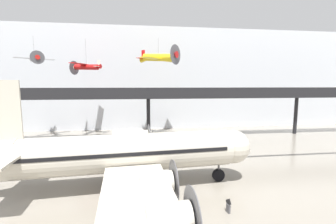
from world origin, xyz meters
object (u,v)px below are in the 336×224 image
at_px(airliner_silver_main, 123,153).
at_px(suspended_plane_silver_racer, 34,57).
at_px(suspended_plane_yellow_lowwing, 158,58).
at_px(suspended_plane_red_highwing, 86,67).
at_px(info_sign_pedestal, 228,207).

height_order(airliner_silver_main, suspended_plane_silver_racer, suspended_plane_silver_racer).
bearing_deg(suspended_plane_yellow_lowwing, suspended_plane_red_highwing, -149.50).
bearing_deg(airliner_silver_main, suspended_plane_silver_racer, 123.01).
xyz_separation_m(airliner_silver_main, info_sign_pedestal, (8.42, -5.01, -3.15)).
xyz_separation_m(suspended_plane_yellow_lowwing, suspended_plane_red_highwing, (-13.17, 2.10, -1.60)).
relative_size(suspended_plane_yellow_lowwing, suspended_plane_silver_racer, 1.48).
bearing_deg(airliner_silver_main, suspended_plane_red_highwing, 105.04).
bearing_deg(suspended_plane_yellow_lowwing, info_sign_pedestal, -43.13).
distance_m(airliner_silver_main, suspended_plane_yellow_lowwing, 24.15).
relative_size(suspended_plane_red_highwing, info_sign_pedestal, 5.76).
relative_size(suspended_plane_red_highwing, suspended_plane_silver_racer, 1.25).
xyz_separation_m(airliner_silver_main, suspended_plane_red_highwing, (-8.05, 22.78, 9.78)).
xyz_separation_m(suspended_plane_silver_racer, info_sign_pedestal, (24.80, -26.41, -14.33)).
relative_size(suspended_plane_yellow_lowwing, suspended_plane_red_highwing, 1.18).
bearing_deg(info_sign_pedestal, suspended_plane_silver_racer, 122.75).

